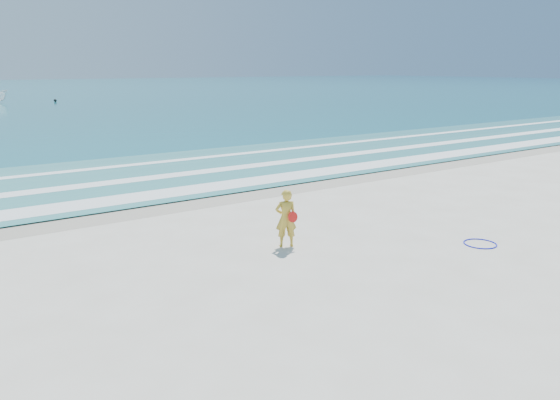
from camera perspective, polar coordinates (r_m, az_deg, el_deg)
ground at (r=11.63m, az=11.73°, el=-8.63°), size 400.00×400.00×0.00m
wet_sand at (r=18.65m, az=-8.63°, el=0.05°), size 400.00×2.40×0.00m
shallow at (r=23.14m, az=-14.15°, el=2.56°), size 400.00×10.00×0.01m
foam_near at (r=19.78m, az=-10.31°, el=0.93°), size 400.00×1.40×0.01m
foam_mid at (r=22.40m, az=-13.42°, el=2.27°), size 400.00×0.90×0.01m
foam_far at (r=25.46m, az=-16.17°, el=3.45°), size 400.00×0.60×0.01m
hoop at (r=14.74m, az=20.18°, el=-4.30°), size 1.03×1.03×0.03m
buoy at (r=75.59m, az=-22.43°, el=9.60°), size 0.37×0.37×0.37m
woman at (r=13.48m, az=0.63°, el=-1.92°), size 0.63×0.54×1.45m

